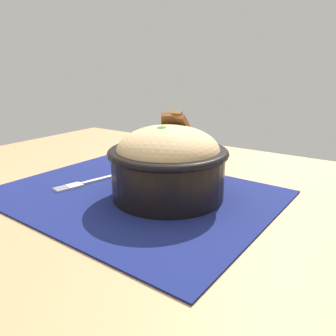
{
  "coord_description": "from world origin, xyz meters",
  "views": [
    {
      "loc": [
        -0.33,
        0.41,
        0.94
      ],
      "look_at": [
        -0.04,
        -0.02,
        0.78
      ],
      "focal_mm": 35.12,
      "sensor_mm": 36.0,
      "label": 1
    }
  ],
  "objects": [
    {
      "name": "fork",
      "position": [
        0.12,
        0.02,
        0.73
      ],
      "size": [
        0.04,
        0.13,
        0.0
      ],
      "color": "silver",
      "rests_on": "placemat"
    },
    {
      "name": "placemat",
      "position": [
        0.01,
        -0.0,
        0.73
      ],
      "size": [
        0.47,
        0.37,
        0.0
      ],
      "primitive_type": "cube",
      "rotation": [
        0.0,
        0.0,
        -0.03
      ],
      "color": "#11194C",
      "rests_on": "table"
    },
    {
      "name": "bowl",
      "position": [
        -0.04,
        -0.02,
        0.79
      ],
      "size": [
        0.23,
        0.23,
        0.14
      ],
      "color": "black",
      "rests_on": "placemat"
    },
    {
      "name": "table",
      "position": [
        0.0,
        0.0,
        0.66
      ],
      "size": [
        1.13,
        0.85,
        0.73
      ],
      "color": "#99754C",
      "rests_on": "ground_plane"
    }
  ]
}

